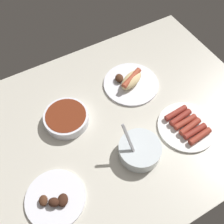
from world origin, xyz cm
name	(u,v)px	position (x,y,z in cm)	size (l,w,h in cm)	color
ground_plane	(118,124)	(0.00, 0.00, -1.50)	(120.00, 90.00, 3.00)	beige
bowl_coleslaw	(140,150)	(-0.18, 16.00, 2.99)	(15.75, 15.75, 15.47)	silver
plate_grilled_meat	(55,199)	(33.98, 16.53, 0.83)	(20.53, 20.53, 3.96)	white
bowl_chili	(66,118)	(17.69, -10.36, 2.40)	(17.86, 17.86, 4.35)	white
plate_hotdog_assembled	(131,82)	(-14.76, -14.13, 1.69)	(24.37, 24.37, 5.61)	white
plate_sausages	(187,126)	(-22.60, 15.65, 1.17)	(23.13, 23.13, 3.39)	white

